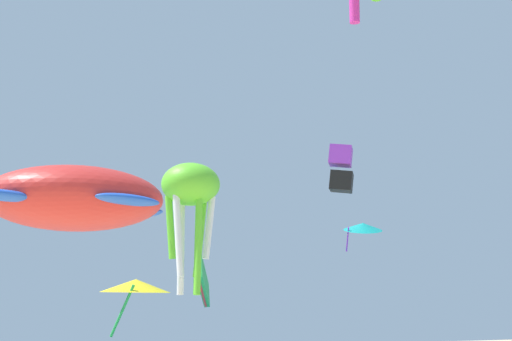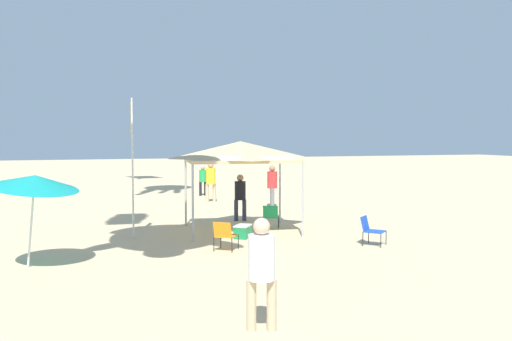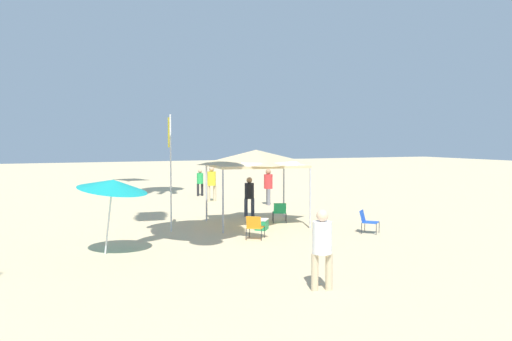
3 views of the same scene
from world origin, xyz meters
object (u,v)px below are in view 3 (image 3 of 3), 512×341
Objects in this scene: folding_chair_left_of_tent at (367,220)px; person_beachcomber at (212,181)px; person_near_umbrella at (249,193)px; person_kite_handler at (322,243)px; folding_chair_right_of_tent at (255,226)px; canopy_tent at (256,159)px; person_by_tent at (200,180)px; folding_chair_near_cooler at (280,211)px; banner_flag at (170,162)px; beach_umbrella at (113,185)px; cooler_box at (262,224)px; person_watching_sky at (268,184)px.

folding_chair_left_of_tent is 0.43× the size of person_beachcomber.
person_kite_handler is (-11.15, 2.96, 0.07)m from person_near_umbrella.
person_near_umbrella is (5.03, -1.94, 0.53)m from folding_chair_right_of_tent.
folding_chair_right_of_tent is 0.45× the size of person_kite_handler.
canopy_tent is 4.91m from folding_chair_left_of_tent.
person_near_umbrella reaches higher than person_by_tent.
folding_chair_near_cooler is 0.19× the size of banner_flag.
folding_chair_left_of_tent is (-3.41, -1.82, 0.00)m from folding_chair_near_cooler.
beach_umbrella is 4.16m from banner_flag.
folding_chair_left_of_tent is at bearing 84.68° from person_by_tent.
person_by_tent is (14.45, -7.24, -1.12)m from beach_umbrella.
person_beachcomber is (8.06, 0.12, 0.64)m from folding_chair_near_cooler.
folding_chair_near_cooler reaches higher than cooler_box.
folding_chair_right_of_tent is 1.00× the size of folding_chair_left_of_tent.
canopy_tent reaches higher than folding_chair_right_of_tent.
banner_flag is 9.50m from person_beachcomber.
person_kite_handler is at bearing 175.00° from person_watching_sky.
canopy_tent is 9.42m from person_kite_handler.
banner_flag is 4.96m from person_near_umbrella.
person_kite_handler is 1.15× the size of person_by_tent.
folding_chair_left_of_tent is at bearing -165.74° from person_watching_sky.
canopy_tent reaches higher than person_beachcomber.
beach_umbrella is at bearing 47.90° from person_near_umbrella.
folding_chair_right_of_tent is 11.24m from person_beachcomber.
beach_umbrella is at bearing 51.46° from person_by_tent.
person_by_tent reaches higher than folding_chair_left_of_tent.
cooler_box is at bearing 91.37° from person_kite_handler.
folding_chair_near_cooler is at bearing -86.79° from canopy_tent.
beach_umbrella reaches higher than folding_chair_near_cooler.
person_by_tent is at bearing -64.77° from folding_chair_right_of_tent.
folding_chair_left_of_tent is at bearing 140.54° from folding_chair_near_cooler.
folding_chair_left_of_tent is 1.10× the size of cooler_box.
person_near_umbrella is 0.94× the size of person_kite_handler.
beach_umbrella is 16.21m from person_by_tent.
banner_flag reaches higher than person_by_tent.
folding_chair_left_of_tent is 3.85m from cooler_box.
folding_chair_right_of_tent is at bearing 167.79° from person_watching_sky.
person_beachcomber is (11.47, 1.94, 0.64)m from folding_chair_left_of_tent.
canopy_tent reaches higher than person_by_tent.
canopy_tent is 2.38× the size of person_by_tent.
person_near_umbrella is 4.13m from person_watching_sky.
person_near_umbrella is 8.90m from person_by_tent.
person_beachcomber is (8.12, -0.94, -1.49)m from canopy_tent.
person_kite_handler reaches higher than person_near_umbrella.
folding_chair_near_cooler is 1.84m from cooler_box.
beach_umbrella is (-3.42, 6.03, -0.55)m from canopy_tent.
folding_chair_left_of_tent is (-3.35, -2.88, -2.13)m from canopy_tent.
person_beachcomber is 2.94m from person_by_tent.
canopy_tent is 3.82m from folding_chair_right_of_tent.
folding_chair_left_of_tent is at bearing 105.75° from person_beachcomber.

